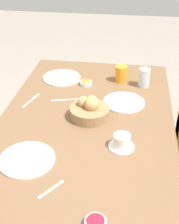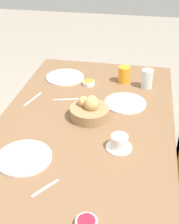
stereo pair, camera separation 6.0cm
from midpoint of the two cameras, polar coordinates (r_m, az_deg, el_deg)
ground_plane at (r=2.11m, az=0.36°, el=-19.14°), size 10.00×10.00×0.00m
dining_table at (r=1.64m, az=0.44°, el=-4.16°), size 1.44×0.88×0.78m
bread_basket at (r=1.57m, az=1.15°, el=0.52°), size 0.20×0.20×0.11m
plate_near_left at (r=2.00m, az=-3.65°, el=6.37°), size 0.24×0.24×0.01m
plate_near_right at (r=1.35m, az=-10.63°, el=-8.19°), size 0.24×0.24×0.01m
plate_far_center at (r=1.72m, az=7.55°, el=1.62°), size 0.23×0.23×0.01m
juice_glass at (r=1.94m, az=7.23°, el=6.82°), size 0.07×0.07×0.10m
water_tumbler at (r=1.89m, az=11.39°, el=5.99°), size 0.07×0.07×0.11m
coffee_cup at (r=1.38m, az=6.71°, el=-5.61°), size 0.12×0.12×0.07m
jam_bowl_berry at (r=1.09m, az=1.12°, el=-19.66°), size 0.07×0.07×0.03m
jam_bowl_honey at (r=1.90m, az=0.75°, el=5.34°), size 0.07×0.07×0.03m
fork_silver at (r=1.77m, az=-9.38°, el=2.32°), size 0.16×0.05×0.00m
knife_silver at (r=1.75m, az=-3.02°, el=2.32°), size 0.05×0.16×0.00m
spoon_coffee at (r=1.22m, az=-6.66°, el=-13.67°), size 0.11×0.08×0.00m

